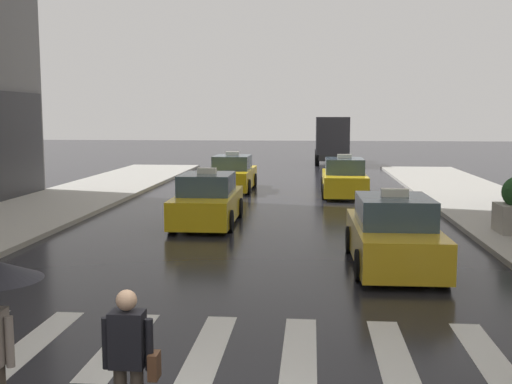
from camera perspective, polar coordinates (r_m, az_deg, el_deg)
The scene contains 7 objects.
crosswalk_markings at distance 9.53m, azimuth -4.35°, elevation -14.09°, with size 11.30×2.80×0.01m.
taxi_lead at distance 14.51m, azimuth 12.55°, elevation -3.89°, with size 1.98×4.56×1.80m.
taxi_second at distance 19.71m, azimuth -4.50°, elevation -0.88°, with size 1.96×4.56×1.80m.
taxi_third at distance 26.88m, azimuth 8.14°, elevation 1.20°, with size 1.93×4.54×1.80m.
taxi_fourth at distance 28.56m, azimuth -2.17°, elevation 1.60°, with size 1.96×4.56×1.80m.
box_truck at distance 44.30m, azimuth 6.98°, elevation 4.96°, with size 2.28×7.54×3.35m.
pedestrian_with_handbag at distance 6.82m, azimuth -11.63°, elevation -14.65°, with size 0.60×0.24×1.65m.
Camera 1 is at (1.49, -5.76, 3.44)m, focal length 43.29 mm.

